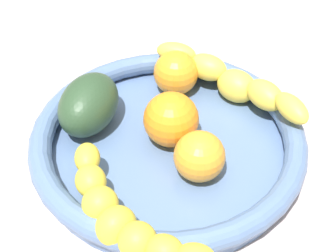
% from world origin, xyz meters
% --- Properties ---
extents(kitchen_counter, '(1.20, 1.20, 0.03)m').
position_xyz_m(kitchen_counter, '(0.00, 0.00, 0.01)').
color(kitchen_counter, '#B1A3A0').
rests_on(kitchen_counter, ground).
extents(fruit_bowl, '(0.31, 0.31, 0.04)m').
position_xyz_m(fruit_bowl, '(0.00, 0.00, 0.05)').
color(fruit_bowl, '#506B96').
rests_on(fruit_bowl, kitchen_counter).
extents(banana_draped_left, '(0.20, 0.08, 0.05)m').
position_xyz_m(banana_draped_left, '(-0.07, 0.11, 0.07)').
color(banana_draped_left, yellow).
rests_on(banana_draped_left, fruit_bowl).
extents(banana_draped_right, '(0.22, 0.09, 0.05)m').
position_xyz_m(banana_draped_right, '(0.02, -0.11, 0.08)').
color(banana_draped_right, yellow).
rests_on(banana_draped_right, fruit_bowl).
extents(orange_front, '(0.06, 0.06, 0.06)m').
position_xyz_m(orange_front, '(0.07, -0.07, 0.07)').
color(orange_front, orange).
rests_on(orange_front, fruit_bowl).
extents(orange_mid_left, '(0.06, 0.06, 0.06)m').
position_xyz_m(orange_mid_left, '(0.01, -0.01, 0.08)').
color(orange_mid_left, orange).
rests_on(orange_mid_left, fruit_bowl).
extents(orange_mid_right, '(0.05, 0.05, 0.05)m').
position_xyz_m(orange_mid_right, '(-0.06, 0.00, 0.07)').
color(orange_mid_right, orange).
rests_on(orange_mid_right, fruit_bowl).
extents(avocado_dark, '(0.10, 0.11, 0.06)m').
position_xyz_m(avocado_dark, '(0.08, 0.05, 0.08)').
color(avocado_dark, '#274229').
rests_on(avocado_dark, fruit_bowl).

